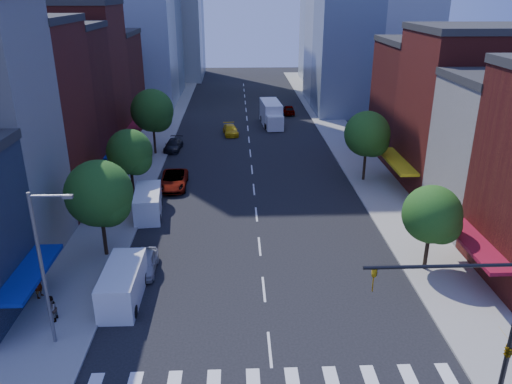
# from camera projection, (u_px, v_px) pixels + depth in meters

# --- Properties ---
(ground) EXTENTS (220.00, 220.00, 0.00)m
(ground) POSITION_uv_depth(u_px,v_px,m) (270.00, 349.00, 27.54)
(ground) COLOR black
(ground) RESTS_ON ground
(sidewalk_left) EXTENTS (5.00, 120.00, 0.15)m
(sidewalk_left) POSITION_uv_depth(u_px,v_px,m) (152.00, 145.00, 64.12)
(sidewalk_left) COLOR gray
(sidewalk_left) RESTS_ON ground
(sidewalk_right) EXTENTS (5.00, 120.00, 0.15)m
(sidewalk_right) POSITION_uv_depth(u_px,v_px,m) (345.00, 142.00, 65.05)
(sidewalk_right) COLOR gray
(sidewalk_right) RESTS_ON ground
(bldg_left_2) EXTENTS (12.00, 9.00, 16.00)m
(bldg_left_2) POSITION_uv_depth(u_px,v_px,m) (11.00, 122.00, 42.76)
(bldg_left_2) COLOR maroon
(bldg_left_2) RESTS_ON ground
(bldg_left_3) EXTENTS (12.00, 8.00, 15.00)m
(bldg_left_3) POSITION_uv_depth(u_px,v_px,m) (46.00, 106.00, 50.83)
(bldg_left_3) COLOR #4D1313
(bldg_left_3) RESTS_ON ground
(bldg_left_4) EXTENTS (12.00, 9.00, 17.00)m
(bldg_left_4) POSITION_uv_depth(u_px,v_px,m) (70.00, 82.00, 58.33)
(bldg_left_4) COLOR maroon
(bldg_left_4) RESTS_ON ground
(bldg_left_5) EXTENTS (12.00, 10.00, 13.00)m
(bldg_left_5) POSITION_uv_depth(u_px,v_px,m) (94.00, 85.00, 67.88)
(bldg_left_5) COLOR #4D1313
(bldg_left_5) RESTS_ON ground
(bldg_right_2) EXTENTS (12.00, 10.00, 15.00)m
(bldg_right_2) POSITION_uv_depth(u_px,v_px,m) (472.00, 113.00, 47.77)
(bldg_right_2) COLOR maroon
(bldg_right_2) RESTS_ON ground
(bldg_right_3) EXTENTS (12.00, 10.00, 13.00)m
(bldg_right_3) POSITION_uv_depth(u_px,v_px,m) (433.00, 102.00, 57.41)
(bldg_right_3) COLOR #4D1313
(bldg_right_3) RESTS_ON ground
(traffic_signal) EXTENTS (7.24, 2.24, 8.00)m
(traffic_signal) POSITION_uv_depth(u_px,v_px,m) (500.00, 335.00, 22.19)
(traffic_signal) COLOR black
(traffic_signal) RESTS_ON sidewalk_right
(streetlight) EXTENTS (2.25, 0.25, 9.00)m
(streetlight) POSITION_uv_depth(u_px,v_px,m) (44.00, 261.00, 26.05)
(streetlight) COLOR slate
(streetlight) RESTS_ON sidewalk_left
(tree_left_near) EXTENTS (4.80, 4.80, 7.30)m
(tree_left_near) POSITION_uv_depth(u_px,v_px,m) (101.00, 196.00, 35.42)
(tree_left_near) COLOR black
(tree_left_near) RESTS_ON sidewalk_left
(tree_left_mid) EXTENTS (4.20, 4.20, 6.65)m
(tree_left_mid) POSITION_uv_depth(u_px,v_px,m) (131.00, 154.00, 45.74)
(tree_left_mid) COLOR black
(tree_left_mid) RESTS_ON sidewalk_left
(tree_left_far) EXTENTS (5.00, 5.00, 7.75)m
(tree_left_far) POSITION_uv_depth(u_px,v_px,m) (154.00, 112.00, 58.46)
(tree_left_far) COLOR black
(tree_left_far) RESTS_ON sidewalk_left
(tree_right_near) EXTENTS (4.00, 4.00, 6.20)m
(tree_right_near) POSITION_uv_depth(u_px,v_px,m) (434.00, 217.00, 33.76)
(tree_right_near) COLOR black
(tree_right_near) RESTS_ON sidewalk_right
(tree_right_far) EXTENTS (4.60, 4.60, 7.20)m
(tree_right_far) POSITION_uv_depth(u_px,v_px,m) (369.00, 136.00, 50.19)
(tree_right_far) COLOR black
(tree_right_far) RESTS_ON sidewalk_right
(parked_car_front) EXTENTS (1.65, 3.97, 1.34)m
(parked_car_front) POSITION_uv_depth(u_px,v_px,m) (145.00, 263.00, 34.96)
(parked_car_front) COLOR #A7A7AC
(parked_car_front) RESTS_ON ground
(parked_car_second) EXTENTS (2.08, 4.82, 1.54)m
(parked_car_second) POSITION_uv_depth(u_px,v_px,m) (122.00, 274.00, 33.40)
(parked_car_second) COLOR black
(parked_car_second) RESTS_ON ground
(parked_car_third) EXTENTS (2.69, 5.69, 1.57)m
(parked_car_third) POSITION_uv_depth(u_px,v_px,m) (174.00, 180.00, 50.01)
(parked_car_third) COLOR #999999
(parked_car_third) RESTS_ON ground
(parked_car_rear) EXTENTS (2.25, 4.71, 1.32)m
(parked_car_rear) POSITION_uv_depth(u_px,v_px,m) (173.00, 145.00, 61.88)
(parked_car_rear) COLOR black
(parked_car_rear) RESTS_ON ground
(cargo_van_near) EXTENTS (2.26, 5.48, 2.33)m
(cargo_van_near) POSITION_uv_depth(u_px,v_px,m) (122.00, 286.00, 31.39)
(cargo_van_near) COLOR silver
(cargo_van_near) RESTS_ON ground
(cargo_van_far) EXTENTS (2.70, 5.61, 2.31)m
(cargo_van_far) POSITION_uv_depth(u_px,v_px,m) (148.00, 204.00, 43.56)
(cargo_van_far) COLOR white
(cargo_van_far) RESTS_ON ground
(taxi) EXTENTS (2.40, 4.72, 1.31)m
(taxi) POSITION_uv_depth(u_px,v_px,m) (231.00, 130.00, 68.57)
(taxi) COLOR #E0B40B
(taxi) RESTS_ON ground
(traffic_car_oncoming) EXTENTS (2.18, 5.11, 1.64)m
(traffic_car_oncoming) POSITION_uv_depth(u_px,v_px,m) (272.00, 119.00, 73.76)
(traffic_car_oncoming) COLOR black
(traffic_car_oncoming) RESTS_ON ground
(traffic_car_far) EXTENTS (1.75, 4.29, 1.46)m
(traffic_car_far) POSITION_uv_depth(u_px,v_px,m) (289.00, 110.00, 80.04)
(traffic_car_far) COLOR #999999
(traffic_car_far) RESTS_ON ground
(box_truck) EXTENTS (3.09, 8.53, 3.37)m
(box_truck) POSITION_uv_depth(u_px,v_px,m) (271.00, 114.00, 73.21)
(box_truck) COLOR white
(box_truck) RESTS_ON ground
(pedestrian_near) EXTENTS (0.60, 0.79, 1.95)m
(pedestrian_near) POSITION_uv_depth(u_px,v_px,m) (38.00, 284.00, 31.66)
(pedestrian_near) COLOR #999999
(pedestrian_near) RESTS_ON sidewalk_left
(pedestrian_far) EXTENTS (0.65, 0.83, 1.69)m
(pedestrian_far) POSITION_uv_depth(u_px,v_px,m) (51.00, 309.00, 29.34)
(pedestrian_far) COLOR #999999
(pedestrian_far) RESTS_ON sidewalk_left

